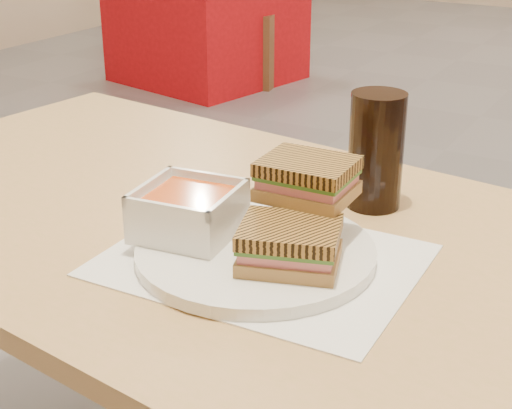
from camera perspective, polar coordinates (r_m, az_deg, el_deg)
The scene contains 10 objects.
main_table at distance 1.13m, azimuth -4.34°, elevation -5.80°, with size 1.27×0.84×0.75m.
tray_liner at distance 0.94m, azimuth 0.45°, elevation -4.18°, with size 0.38×0.30×0.00m.
plate at distance 0.94m, azimuth -0.03°, elevation -3.58°, with size 0.30×0.30×0.02m.
soup_bowl at distance 0.97m, azimuth -5.05°, elevation -0.66°, with size 0.13×0.13×0.06m.
panini_lower at distance 0.89m, azimuth 2.53°, elevation -3.05°, with size 0.14×0.13×0.05m.
panini_upper at distance 0.95m, azimuth 3.86°, elevation 1.94°, with size 0.11×0.10×0.05m.
cola_glass at distance 1.08m, azimuth 8.94°, elevation 3.98°, with size 0.08×0.08×0.17m.
bg_table_0 at distance 4.80m, azimuth -3.70°, elevation 13.98°, with size 1.07×1.07×0.80m.
bg_chair_0l at distance 5.61m, azimuth -7.99°, elevation 13.55°, with size 0.45×0.45×0.48m.
bg_chair_0r at distance 4.76m, azimuth -0.52°, elevation 11.72°, with size 0.45×0.45×0.44m.
Camera 1 is at (0.44, -2.73, 1.19)m, focal length 53.61 mm.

